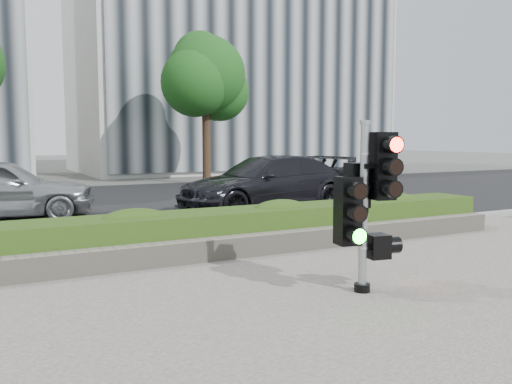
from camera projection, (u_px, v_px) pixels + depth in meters
ground at (281, 289)px, 7.02m from camera, size 120.00×120.00×0.00m
sidewalk at (424, 357)px, 4.83m from camera, size 16.00×11.00×0.03m
road at (106, 205)px, 15.80m from camera, size 60.00×13.00×0.02m
curb at (192, 243)px, 9.78m from camera, size 60.00×0.25×0.12m
stone_wall at (220, 248)px, 8.67m from camera, size 12.00×0.32×0.34m
hedge at (205, 232)px, 9.23m from camera, size 12.00×1.00×0.68m
building_right at (228, 73)px, 33.53m from camera, size 18.00×10.00×12.00m
tree_right at (205, 78)px, 22.80m from camera, size 4.10×3.58×6.53m
traffic_signal at (365, 198)px, 6.74m from camera, size 0.77×0.60×2.14m
car_dark at (266, 183)px, 14.46m from camera, size 5.30×2.72×1.47m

